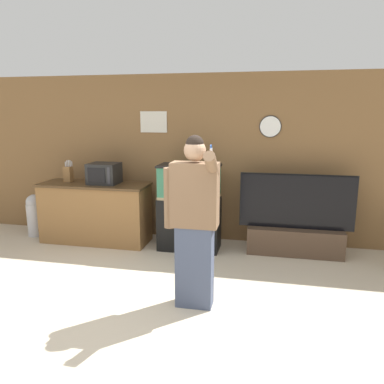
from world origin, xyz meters
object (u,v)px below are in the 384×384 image
Objects in this scene: counter_island at (96,213)px; tv_on_stand at (295,231)px; aquarium_on_stand at (190,207)px; trash_bin at (35,214)px; knife_block at (68,174)px; person_standing at (194,220)px; microwave at (104,173)px.

tv_on_stand reaches higher than counter_island.
trash_bin is (-2.64, 0.07, -0.28)m from aquarium_on_stand.
trash_bin is (-4.18, -0.04, 0.02)m from tv_on_stand.
counter_island is at bearing -7.23° from knife_block.
tv_on_stand is at bearing 57.43° from person_standing.
person_standing is (1.76, -1.69, -0.16)m from microwave.
microwave is 1.49m from trash_bin.
knife_block reaches higher than tv_on_stand.
knife_block is at bearing -179.35° from tv_on_stand.
aquarium_on_stand reaches higher than microwave.
counter_island is 2.46× the size of trash_bin.
person_standing reaches higher than knife_block.
trash_bin is (-0.66, 0.00, -0.71)m from knife_block.
tv_on_stand is (3.52, 0.04, -0.73)m from knife_block.
person_standing is (-1.13, -1.76, 0.60)m from tv_on_stand.
aquarium_on_stand is at bearing -0.22° from counter_island.
person_standing is (0.41, -1.66, 0.30)m from aquarium_on_stand.
aquarium_on_stand is at bearing -1.86° from knife_block.
person_standing is 2.58× the size of trash_bin.
aquarium_on_stand is 2.66m from trash_bin.
aquarium_on_stand is at bearing -1.32° from microwave.
trash_bin is at bearing -179.49° from tv_on_stand.
tv_on_stand is 2.32× the size of trash_bin.
microwave is 1.43m from aquarium_on_stand.
aquarium_on_stand is 0.79× the size of tv_on_stand.
microwave is 2.99m from tv_on_stand.
microwave is (0.17, 0.03, 0.63)m from counter_island.
aquarium_on_stand is 1.83× the size of trash_bin.
microwave reaches higher than counter_island.
microwave is at bearing -1.57° from trash_bin.
counter_island is at bearing -3.09° from trash_bin.
counter_island is 3.82× the size of microwave.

